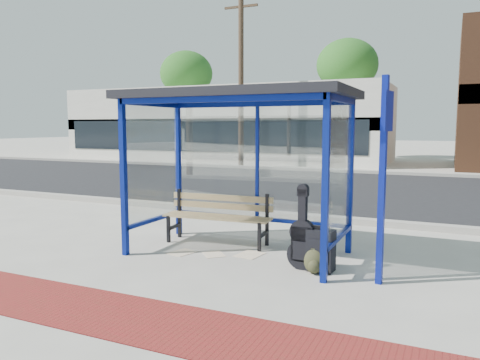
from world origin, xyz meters
The scene contains 19 objects.
ground centered at (0.00, 0.00, 0.00)m, with size 120.00×120.00×0.00m, color #B2ADA0.
brick_paver_strip centered at (0.00, -2.60, 0.01)m, with size 60.00×1.00×0.01m, color maroon.
curb_near centered at (0.00, 2.90, 0.06)m, with size 60.00×0.25×0.12m, color gray.
street_asphalt centered at (0.00, 8.00, 0.00)m, with size 60.00×10.00×0.00m, color black.
curb_far centered at (0.00, 13.10, 0.06)m, with size 60.00×0.25×0.12m, color gray.
far_sidewalk centered at (0.00, 15.00, 0.00)m, with size 60.00×4.00×0.01m, color #B2ADA0.
bus_shelter centered at (0.00, 0.07, 2.07)m, with size 3.30×1.80×2.42m.
storefront_white centered at (-9.00, 17.99, 2.00)m, with size 18.00×6.04×4.00m.
tree_left centered at (-14.00, 22.00, 5.45)m, with size 3.60×3.60×7.03m.
tree_mid centered at (-3.00, 22.00, 5.45)m, with size 3.60×3.60×7.03m.
utility_pole_west centered at (-6.00, 13.40, 4.11)m, with size 1.60×0.24×8.00m.
bench centered at (-0.56, 0.46, 0.48)m, with size 1.80×0.54×0.84m.
guitar_bag centered at (1.10, -0.34, 0.40)m, with size 0.40×0.13×1.09m.
suitcase centered at (1.35, -0.33, 0.28)m, with size 0.37×0.26×0.61m.
backpack centered at (1.30, -0.46, 0.16)m, with size 0.31×0.29×0.33m.
sign_post centered at (2.13, -0.52, 1.41)m, with size 0.12×0.31×2.50m.
newspaper_a centered at (-0.31, -0.20, 0.00)m, with size 0.36×0.29×0.01m, color white.
newspaper_b centered at (-0.79, -0.31, 0.00)m, with size 0.39×0.31×0.01m, color white.
newspaper_c centered at (0.19, 0.01, 0.00)m, with size 0.43×0.34×0.01m, color white.
Camera 1 is at (2.86, -6.24, 1.91)m, focal length 35.00 mm.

